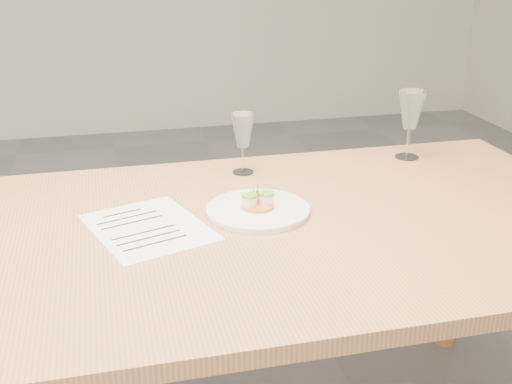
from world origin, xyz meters
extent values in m
cube|color=tan|center=(0.00, 0.00, 0.73)|extent=(2.40, 1.00, 0.04)
cylinder|color=tan|center=(1.10, 0.40, 0.35)|extent=(0.07, 0.07, 0.71)
cylinder|color=white|center=(0.30, 0.06, 0.76)|extent=(0.26, 0.26, 0.01)
cylinder|color=white|center=(0.30, 0.06, 0.76)|extent=(0.26, 0.26, 0.01)
cylinder|color=orange|center=(0.30, 0.06, 0.77)|extent=(0.08, 0.08, 0.01)
cylinder|color=#FDEECF|center=(0.28, 0.06, 0.79)|extent=(0.04, 0.04, 0.02)
cylinder|color=#FDEECF|center=(0.32, 0.06, 0.79)|extent=(0.04, 0.04, 0.02)
cylinder|color=#78B532|center=(0.28, 0.06, 0.80)|extent=(0.04, 0.04, 0.01)
cylinder|color=#78B532|center=(0.32, 0.06, 0.80)|extent=(0.04, 0.04, 0.01)
cylinder|color=tan|center=(0.35, 0.02, 0.76)|extent=(0.04, 0.04, 0.00)
cube|color=white|center=(0.02, 0.04, 0.75)|extent=(0.33, 0.38, 0.00)
cube|color=black|center=(-0.04, 0.14, 0.75)|extent=(0.10, 0.04, 0.00)
cube|color=black|center=(-0.02, 0.11, 0.75)|extent=(0.15, 0.06, 0.00)
cube|color=black|center=(-0.01, 0.07, 0.75)|extent=(0.15, 0.06, 0.00)
cube|color=black|center=(0.01, 0.01, 0.75)|extent=(0.15, 0.06, 0.00)
cube|color=black|center=(0.02, -0.02, 0.75)|extent=(0.15, 0.06, 0.00)
cube|color=black|center=(0.03, -0.05, 0.75)|extent=(0.15, 0.06, 0.00)
cylinder|color=white|center=(0.33, 0.36, 0.75)|extent=(0.06, 0.06, 0.00)
cylinder|color=white|center=(0.33, 0.36, 0.79)|extent=(0.01, 0.01, 0.08)
cone|color=white|center=(0.33, 0.36, 0.88)|extent=(0.07, 0.07, 0.10)
cylinder|color=white|center=(0.86, 0.38, 0.75)|extent=(0.08, 0.08, 0.00)
cylinder|color=white|center=(0.86, 0.38, 0.80)|extent=(0.01, 0.01, 0.09)
cone|color=white|center=(0.86, 0.38, 0.90)|extent=(0.09, 0.09, 0.12)
camera|label=1|loc=(-0.06, -1.38, 1.40)|focal=45.00mm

